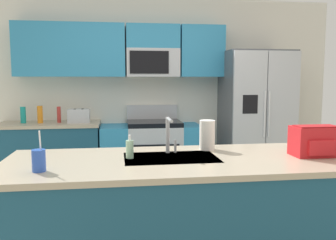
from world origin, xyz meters
name	(u,v)px	position (x,y,z in m)	size (l,w,h in m)	color
kitchen_wall_unit	(144,79)	(-0.14, 2.08, 1.47)	(5.20, 0.43, 2.60)	silver
back_counter	(51,156)	(-1.41, 1.80, 0.45)	(1.30, 0.63, 0.90)	navy
range_oven	(151,154)	(-0.08, 1.80, 0.44)	(1.36, 0.61, 1.10)	#B7BABF
refrigerator	(256,118)	(1.38, 1.73, 0.93)	(0.90, 0.76, 1.85)	#4C4F54
island_counter	(185,218)	(-0.05, -0.54, 0.45)	(2.59, 1.00, 0.90)	navy
toaster	(79,116)	(-1.03, 1.75, 0.99)	(0.28, 0.16, 0.18)	#B7BABF
pepper_mill	(59,115)	(-1.29, 1.80, 1.01)	(0.05, 0.05, 0.21)	#B2332D
bottle_orange	(40,114)	(-1.52, 1.79, 1.01)	(0.07, 0.07, 0.22)	orange
bottle_teal	(23,115)	(-1.74, 1.81, 1.01)	(0.07, 0.07, 0.21)	teal
sink_faucet	(169,132)	(-0.14, -0.35, 1.07)	(0.09, 0.21, 0.28)	#B7BABF
drink_cup_blue	(39,160)	(-1.02, -0.77, 0.97)	(0.08, 0.08, 0.26)	blue
soap_dispenser	(130,149)	(-0.45, -0.47, 0.97)	(0.06, 0.06, 0.17)	#A5D8B2
paper_towel_roll	(207,135)	(0.19, -0.24, 1.02)	(0.12, 0.12, 0.24)	white
backpack	(314,140)	(0.92, -0.58, 1.02)	(0.32, 0.22, 0.23)	red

